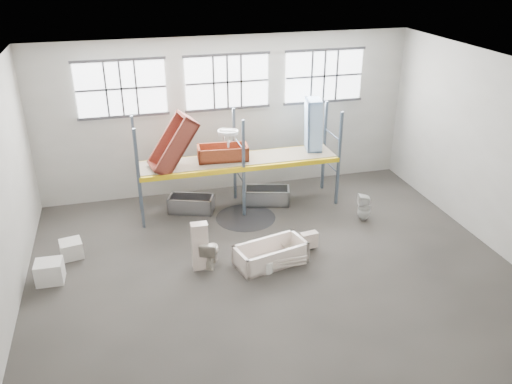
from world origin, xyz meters
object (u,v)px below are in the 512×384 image
object	(u,v)px
toilet_white	(364,207)
rust_tub_flat	(223,152)
bathtub_beige	(271,254)
blue_tub_upright	(313,125)
bucket	(268,267)
steel_tub_right	(267,196)
carton_near	(50,272)
toilet_beige	(210,252)
cistern_tall	(200,246)
steel_tub_left	(191,204)

from	to	relation	value
toilet_white	rust_tub_flat	xyz separation A→B (m)	(-3.83, 1.93, 1.40)
toilet_white	bathtub_beige	bearing A→B (deg)	-52.34
blue_tub_upright	bucket	world-z (taller)	blue_tub_upright
toilet_white	steel_tub_right	distance (m)	3.08
steel_tub_right	carton_near	world-z (taller)	carton_near
bathtub_beige	steel_tub_right	xyz separation A→B (m)	(0.85, 3.35, -0.01)
toilet_beige	cistern_tall	xyz separation A→B (m)	(-0.27, -0.09, 0.26)
toilet_beige	steel_tub_left	bearing A→B (deg)	-65.89
cistern_tall	bucket	distance (m)	1.77
toilet_white	bucket	bearing A→B (deg)	-48.36
rust_tub_flat	carton_near	distance (m)	5.88
cistern_tall	rust_tub_flat	distance (m)	3.64
steel_tub_right	rust_tub_flat	size ratio (longest dim) A/B	0.95
steel_tub_left	blue_tub_upright	world-z (taller)	blue_tub_upright
carton_near	toilet_beige	bearing A→B (deg)	-3.86
toilet_beige	carton_near	size ratio (longest dim) A/B	1.17
cistern_tall	steel_tub_right	distance (m)	4.09
cistern_tall	steel_tub_right	size ratio (longest dim) A/B	0.90
rust_tub_flat	bucket	world-z (taller)	rust_tub_flat
cistern_tall	blue_tub_upright	bearing A→B (deg)	40.42
toilet_white	rust_tub_flat	bearing A→B (deg)	-103.51
toilet_beige	steel_tub_left	size ratio (longest dim) A/B	0.56
bathtub_beige	carton_near	bearing A→B (deg)	160.07
rust_tub_flat	bucket	bearing A→B (deg)	-85.42
steel_tub_left	steel_tub_right	world-z (taller)	steel_tub_right
carton_near	blue_tub_upright	bearing A→B (deg)	20.97
bucket	rust_tub_flat	bearing A→B (deg)	94.58
carton_near	bathtub_beige	bearing A→B (deg)	-6.27
rust_tub_flat	blue_tub_upright	bearing A→B (deg)	3.02
bathtub_beige	steel_tub_left	size ratio (longest dim) A/B	1.35
rust_tub_flat	toilet_beige	bearing A→B (deg)	-107.89
cistern_tall	steel_tub_right	world-z (taller)	cistern_tall
toilet_white	blue_tub_upright	world-z (taller)	blue_tub_upright
rust_tub_flat	bucket	size ratio (longest dim) A/B	4.80
toilet_beige	carton_near	bearing A→B (deg)	19.70
steel_tub_left	toilet_white	bearing A→B (deg)	-21.37
cistern_tall	steel_tub_right	xyz separation A→B (m)	(2.63, 3.11, -0.37)
bathtub_beige	blue_tub_upright	distance (m)	4.82
carton_near	steel_tub_left	bearing A→B (deg)	36.01
bucket	cistern_tall	bearing A→B (deg)	158.27
steel_tub_right	rust_tub_flat	bearing A→B (deg)	176.14
toilet_white	blue_tub_upright	bearing A→B (deg)	-143.00
toilet_beige	steel_tub_left	xyz separation A→B (m)	(-0.03, 3.08, -0.13)
toilet_white	steel_tub_right	xyz separation A→B (m)	(-2.47, 1.83, -0.16)
bathtub_beige	cistern_tall	world-z (taller)	cistern_tall
bathtub_beige	bucket	xyz separation A→B (m)	(-0.20, -0.39, -0.11)
steel_tub_left	cistern_tall	bearing A→B (deg)	-94.37
steel_tub_right	bucket	world-z (taller)	steel_tub_right
toilet_white	steel_tub_right	bearing A→B (deg)	-113.40
cistern_tall	carton_near	size ratio (longest dim) A/B	1.99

